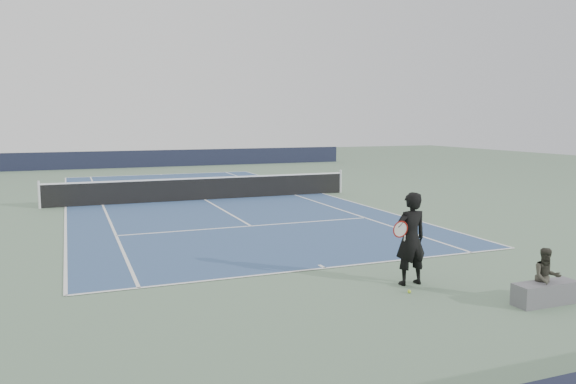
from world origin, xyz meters
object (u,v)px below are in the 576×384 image
object	(u,v)px
spectator_bench	(546,285)
tennis_ball	(409,291)
tennis_player	(411,239)
tennis_net	(205,188)

from	to	relation	value
spectator_bench	tennis_ball	bearing A→B (deg)	143.23
tennis_player	tennis_ball	bearing A→B (deg)	-123.69
tennis_player	spectator_bench	distance (m)	2.61
tennis_ball	tennis_net	bearing A→B (deg)	93.08
tennis_net	tennis_player	distance (m)	13.68
tennis_net	tennis_ball	world-z (taller)	tennis_net
tennis_player	tennis_ball	size ratio (longest dim) A/B	27.84
tennis_player	tennis_ball	distance (m)	1.11
tennis_net	tennis_player	size ratio (longest dim) A/B	6.74
tennis_player	tennis_ball	world-z (taller)	tennis_player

